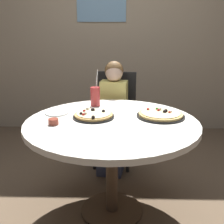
{
  "coord_description": "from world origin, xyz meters",
  "views": [
    {
      "loc": [
        0.05,
        -1.86,
        1.37
      ],
      "look_at": [
        0.0,
        0.05,
        0.8
      ],
      "focal_mm": 44.36,
      "sensor_mm": 36.0,
      "label": 1
    }
  ],
  "objects_px": {
    "sauce_bowl": "(53,122)",
    "plate_small": "(57,113)",
    "pizza_veggie": "(161,115)",
    "pizza_cheese": "(93,115)",
    "diner_child": "(113,123)",
    "dining_table": "(112,133)",
    "soda_cup": "(95,96)",
    "chair_wooden": "(115,113)"
  },
  "relations": [
    {
      "from": "dining_table",
      "to": "plate_small",
      "type": "relative_size",
      "value": 6.85
    },
    {
      "from": "diner_child",
      "to": "pizza_veggie",
      "type": "relative_size",
      "value": 3.04
    },
    {
      "from": "soda_cup",
      "to": "plate_small",
      "type": "bearing_deg",
      "value": -140.1
    },
    {
      "from": "diner_child",
      "to": "pizza_veggie",
      "type": "height_order",
      "value": "diner_child"
    },
    {
      "from": "pizza_cheese",
      "to": "sauce_bowl",
      "type": "height_order",
      "value": "pizza_cheese"
    },
    {
      "from": "chair_wooden",
      "to": "soda_cup",
      "type": "bearing_deg",
      "value": -107.71
    },
    {
      "from": "dining_table",
      "to": "plate_small",
      "type": "height_order",
      "value": "plate_small"
    },
    {
      "from": "sauce_bowl",
      "to": "pizza_veggie",
      "type": "bearing_deg",
      "value": 14.41
    },
    {
      "from": "chair_wooden",
      "to": "plate_small",
      "type": "relative_size",
      "value": 5.28
    },
    {
      "from": "dining_table",
      "to": "sauce_bowl",
      "type": "height_order",
      "value": "sauce_bowl"
    },
    {
      "from": "sauce_bowl",
      "to": "diner_child",
      "type": "bearing_deg",
      "value": 64.9
    },
    {
      "from": "pizza_veggie",
      "to": "pizza_cheese",
      "type": "distance_m",
      "value": 0.5
    },
    {
      "from": "diner_child",
      "to": "plate_small",
      "type": "relative_size",
      "value": 6.01
    },
    {
      "from": "sauce_bowl",
      "to": "plate_small",
      "type": "distance_m",
      "value": 0.26
    },
    {
      "from": "chair_wooden",
      "to": "pizza_veggie",
      "type": "xyz_separation_m",
      "value": [
        0.35,
        -0.81,
        0.24
      ]
    },
    {
      "from": "dining_table",
      "to": "pizza_cheese",
      "type": "bearing_deg",
      "value": 151.28
    },
    {
      "from": "dining_table",
      "to": "pizza_veggie",
      "type": "xyz_separation_m",
      "value": [
        0.36,
        0.11,
        0.11
      ]
    },
    {
      "from": "diner_child",
      "to": "soda_cup",
      "type": "distance_m",
      "value": 0.5
    },
    {
      "from": "pizza_veggie",
      "to": "sauce_bowl",
      "type": "xyz_separation_m",
      "value": [
        -0.76,
        -0.19,
        0.0
      ]
    },
    {
      "from": "sauce_bowl",
      "to": "pizza_cheese",
      "type": "bearing_deg",
      "value": 32.41
    },
    {
      "from": "soda_cup",
      "to": "plate_small",
      "type": "distance_m",
      "value": 0.37
    },
    {
      "from": "chair_wooden",
      "to": "diner_child",
      "type": "height_order",
      "value": "diner_child"
    },
    {
      "from": "pizza_veggie",
      "to": "sauce_bowl",
      "type": "bearing_deg",
      "value": -165.59
    },
    {
      "from": "diner_child",
      "to": "pizza_veggie",
      "type": "bearing_deg",
      "value": -59.32
    },
    {
      "from": "chair_wooden",
      "to": "sauce_bowl",
      "type": "xyz_separation_m",
      "value": [
        -0.41,
        -1.0,
        0.24
      ]
    },
    {
      "from": "pizza_cheese",
      "to": "soda_cup",
      "type": "height_order",
      "value": "soda_cup"
    },
    {
      "from": "pizza_veggie",
      "to": "plate_small",
      "type": "distance_m",
      "value": 0.79
    },
    {
      "from": "diner_child",
      "to": "soda_cup",
      "type": "xyz_separation_m",
      "value": [
        -0.14,
        -0.33,
        0.35
      ]
    },
    {
      "from": "diner_child",
      "to": "pizza_cheese",
      "type": "distance_m",
      "value": 0.73
    },
    {
      "from": "dining_table",
      "to": "chair_wooden",
      "type": "xyz_separation_m",
      "value": [
        0.01,
        0.91,
        -0.12
      ]
    },
    {
      "from": "dining_table",
      "to": "soda_cup",
      "type": "bearing_deg",
      "value": 110.63
    },
    {
      "from": "diner_child",
      "to": "chair_wooden",
      "type": "bearing_deg",
      "value": 81.94
    },
    {
      "from": "diner_child",
      "to": "sauce_bowl",
      "type": "height_order",
      "value": "diner_child"
    },
    {
      "from": "pizza_veggie",
      "to": "soda_cup",
      "type": "relative_size",
      "value": 1.15
    },
    {
      "from": "pizza_cheese",
      "to": "plate_small",
      "type": "height_order",
      "value": "pizza_cheese"
    },
    {
      "from": "pizza_cheese",
      "to": "plate_small",
      "type": "bearing_deg",
      "value": 162.76
    },
    {
      "from": "pizza_veggie",
      "to": "pizza_cheese",
      "type": "xyz_separation_m",
      "value": [
        -0.5,
        -0.03,
        0.0
      ]
    },
    {
      "from": "chair_wooden",
      "to": "plate_small",
      "type": "xyz_separation_m",
      "value": [
        -0.44,
        -0.75,
        0.22
      ]
    },
    {
      "from": "sauce_bowl",
      "to": "plate_small",
      "type": "xyz_separation_m",
      "value": [
        -0.03,
        0.25,
        -0.02
      ]
    },
    {
      "from": "soda_cup",
      "to": "pizza_veggie",
      "type": "bearing_deg",
      "value": -29.87
    },
    {
      "from": "diner_child",
      "to": "sauce_bowl",
      "type": "relative_size",
      "value": 15.46
    },
    {
      "from": "soda_cup",
      "to": "pizza_cheese",
      "type": "bearing_deg",
      "value": -87.8
    }
  ]
}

